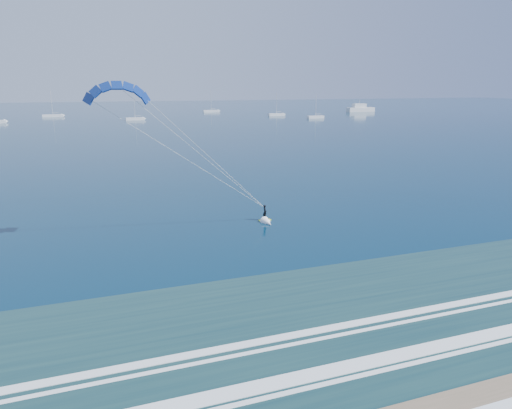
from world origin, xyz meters
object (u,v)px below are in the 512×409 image
object	(u,v)px
sailboat_5	(276,114)
sailboat_4	(211,111)
kitesurfer_rig	(198,153)
sailboat_6	(316,117)
motor_yacht	(360,109)
sailboat_2	(53,116)
sailboat_3	(135,119)

from	to	relation	value
sailboat_5	sailboat_4	bearing A→B (deg)	119.07
kitesurfer_rig	sailboat_6	xyz separation A→B (m)	(88.61, 150.38, -7.76)
sailboat_5	sailboat_6	size ratio (longest dim) A/B	1.08
motor_yacht	sailboat_2	xyz separation A→B (m)	(-166.65, 9.62, -1.13)
sailboat_4	sailboat_5	bearing A→B (deg)	-60.93
sailboat_2	sailboat_3	world-z (taller)	sailboat_2
sailboat_2	sailboat_5	size ratio (longest dim) A/B	1.08
sailboat_3	sailboat_4	bearing A→B (deg)	46.87
motor_yacht	sailboat_2	world-z (taller)	sailboat_2
sailboat_6	kitesurfer_rig	bearing A→B (deg)	-120.51
sailboat_2	sailboat_5	world-z (taller)	sailboat_2
motor_yacht	sailboat_2	bearing A→B (deg)	176.70
motor_yacht	sailboat_3	world-z (taller)	sailboat_3
sailboat_3	kitesurfer_rig	bearing A→B (deg)	-92.63
sailboat_6	motor_yacht	bearing A→B (deg)	39.75
sailboat_3	sailboat_4	size ratio (longest dim) A/B	0.89
motor_yacht	sailboat_6	distance (m)	64.64
sailboat_3	sailboat_5	xyz separation A→B (m)	(70.58, 7.90, 0.00)
kitesurfer_rig	sailboat_4	world-z (taller)	kitesurfer_rig
sailboat_4	sailboat_5	size ratio (longest dim) A/B	1.08
kitesurfer_rig	sailboat_3	xyz separation A→B (m)	(7.62, 165.81, -7.76)
sailboat_3	sailboat_6	world-z (taller)	sailboat_3
kitesurfer_rig	sailboat_2	bearing A→B (deg)	98.02
motor_yacht	sailboat_3	xyz separation A→B (m)	(-130.67, -25.90, -1.14)
kitesurfer_rig	sailboat_5	bearing A→B (deg)	65.76
sailboat_4	sailboat_2	bearing A→B (deg)	-169.96
sailboat_3	sailboat_6	size ratio (longest dim) A/B	1.03
kitesurfer_rig	motor_yacht	size ratio (longest dim) A/B	1.21
kitesurfer_rig	sailboat_6	distance (m)	174.72
motor_yacht	sailboat_6	bearing A→B (deg)	-140.25
sailboat_4	motor_yacht	bearing A→B (deg)	-16.22
sailboat_5	sailboat_6	distance (m)	25.54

